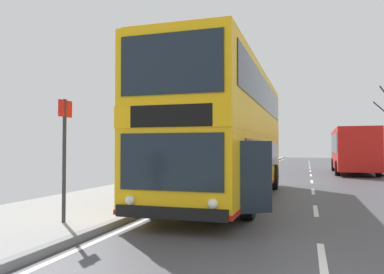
# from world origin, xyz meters

# --- Properties ---
(double_decker_bus_main) EXTENTS (3.18, 11.33, 4.29)m
(double_decker_bus_main) POSITION_xyz_m (-2.76, 8.93, 2.25)
(double_decker_bus_main) COLOR #F4B20F
(double_decker_bus_main) RESTS_ON ground
(background_bus_far_lane) EXTENTS (2.75, 9.31, 3.03)m
(background_bus_far_lane) POSITION_xyz_m (2.83, 24.73, 1.66)
(background_bus_far_lane) COLOR red
(background_bus_far_lane) RESTS_ON ground
(bus_stop_sign_near) EXTENTS (0.08, 0.44, 2.64)m
(bus_stop_sign_near) POSITION_xyz_m (-5.20, 3.33, 1.76)
(bus_stop_sign_near) COLOR #2D2D33
(bus_stop_sign_near) RESTS_ON ground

